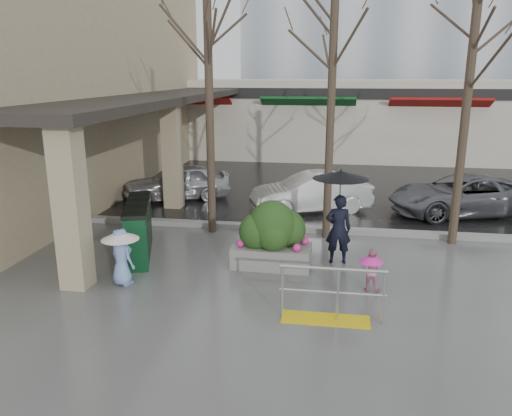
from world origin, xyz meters
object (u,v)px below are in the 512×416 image
(car_a, at_px, (177,182))
(car_b, at_px, (311,193))
(news_boxes, at_px, (139,229))
(tree_midwest, at_px, (334,36))
(handrail, at_px, (330,301))
(planter, at_px, (272,235))
(child_blue, at_px, (121,251))
(tree_west, at_px, (208,44))
(woman, at_px, (339,206))
(car_c, at_px, (462,195))
(tree_mideast, at_px, (472,51))
(child_pink, at_px, (371,267))

(car_a, distance_m, car_b, 4.84)
(news_boxes, distance_m, car_b, 6.13)
(tree_midwest, bearing_deg, handrail, -88.09)
(planter, bearing_deg, car_a, 125.61)
(child_blue, xyz_separation_m, car_b, (3.64, 6.42, -0.12))
(handrail, bearing_deg, car_a, 123.68)
(news_boxes, bearing_deg, tree_west, 40.03)
(tree_west, bearing_deg, car_a, 121.76)
(child_blue, relative_size, planter, 0.68)
(handrail, relative_size, tree_west, 0.28)
(tree_west, bearing_deg, news_boxes, -121.81)
(tree_west, distance_m, woman, 5.42)
(woman, distance_m, car_b, 4.58)
(planter, xyz_separation_m, news_boxes, (-3.32, 0.21, -0.08))
(woman, bearing_deg, planter, 10.22)
(tree_west, distance_m, car_a, 6.01)
(car_a, bearing_deg, car_c, 64.18)
(tree_west, relative_size, tree_mideast, 1.05)
(handrail, height_order, planter, planter)
(news_boxes, bearing_deg, car_b, 31.66)
(car_b, bearing_deg, child_blue, -51.23)
(car_c, bearing_deg, woman, -54.12)
(child_blue, bearing_deg, tree_mideast, -124.46)
(child_blue, bearing_deg, child_pink, -146.03)
(tree_west, height_order, car_b, tree_west)
(child_blue, bearing_deg, car_b, -91.24)
(handrail, height_order, car_b, car_b)
(handrail, distance_m, woman, 3.10)
(child_blue, height_order, car_a, car_a)
(tree_west, bearing_deg, tree_midwest, 0.00)
(handrail, relative_size, car_c, 0.42)
(tree_west, height_order, news_boxes, tree_west)
(woman, relative_size, car_b, 0.59)
(planter, distance_m, car_c, 7.54)
(tree_mideast, distance_m, car_b, 6.27)
(car_b, relative_size, car_c, 0.84)
(child_blue, bearing_deg, tree_west, -76.22)
(woman, bearing_deg, news_boxes, -3.82)
(car_b, height_order, car_c, same)
(child_pink, relative_size, car_b, 0.23)
(woman, xyz_separation_m, child_blue, (-4.50, -1.99, -0.64))
(tree_midwest, bearing_deg, tree_mideast, -0.00)
(tree_midwest, bearing_deg, car_c, 35.27)
(child_pink, bearing_deg, tree_mideast, -111.48)
(news_boxes, bearing_deg, tree_midwest, 7.02)
(handrail, xyz_separation_m, news_boxes, (-4.68, 2.68, 0.29))
(child_pink, bearing_deg, tree_west, -25.42)
(tree_mideast, xyz_separation_m, child_blue, (-7.50, -3.86, -4.11))
(woman, height_order, planter, woman)
(handrail, relative_size, car_b, 0.50)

